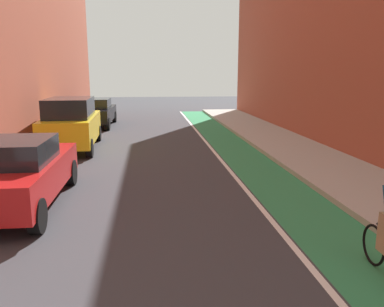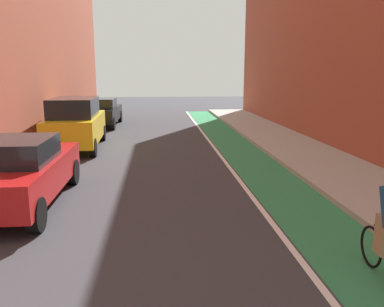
% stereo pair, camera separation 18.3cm
% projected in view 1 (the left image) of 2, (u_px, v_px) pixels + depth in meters
% --- Properties ---
extents(ground_plane, '(77.33, 77.33, 0.00)m').
position_uv_depth(ground_plane, '(152.00, 183.00, 10.44)').
color(ground_plane, '#38383D').
extents(bike_lane_paint, '(1.60, 35.15, 0.00)m').
position_uv_depth(bike_lane_paint, '(251.00, 163.00, 12.74)').
color(bike_lane_paint, '#2D8451').
rests_on(bike_lane_paint, ground).
extents(lane_divider_stripe, '(0.12, 35.15, 0.00)m').
position_uv_depth(lane_divider_stripe, '(224.00, 164.00, 12.64)').
color(lane_divider_stripe, white).
rests_on(lane_divider_stripe, ground).
extents(sidewalk_right, '(2.71, 35.15, 0.14)m').
position_uv_depth(sidewalk_right, '(314.00, 159.00, 12.96)').
color(sidewalk_right, '#A8A59E').
rests_on(sidewalk_right, ground).
extents(parked_sedan_red, '(2.00, 4.30, 1.53)m').
position_uv_depth(parked_sedan_red, '(13.00, 172.00, 8.41)').
color(parked_sedan_red, red).
rests_on(parked_sedan_red, ground).
extents(parked_suv_yellow_cab, '(1.99, 4.61, 1.98)m').
position_uv_depth(parked_suv_yellow_cab, '(71.00, 123.00, 14.86)').
color(parked_suv_yellow_cab, yellow).
rests_on(parked_suv_yellow_cab, ground).
extents(parked_sedan_black, '(2.00, 4.57, 1.53)m').
position_uv_depth(parked_sedan_black, '(95.00, 112.00, 21.38)').
color(parked_sedan_black, black).
rests_on(parked_sedan_black, ground).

